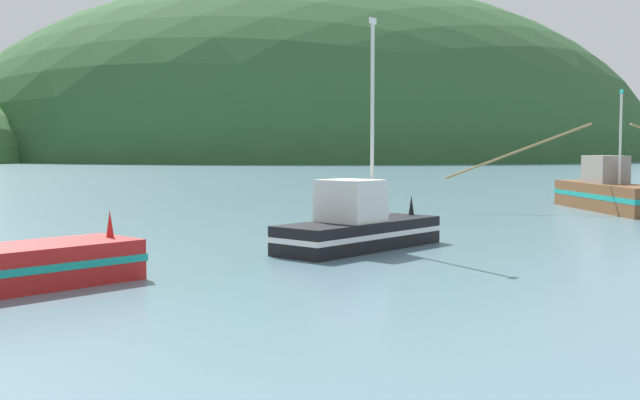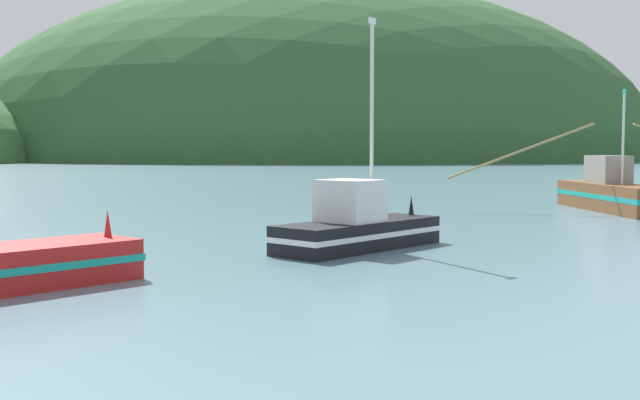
% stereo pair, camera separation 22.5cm
% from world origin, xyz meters
% --- Properties ---
extents(hill_far_center, '(200.03, 160.03, 99.99)m').
position_xyz_m(hill_far_center, '(-12.39, 224.97, 0.00)').
color(hill_far_center, '#2D562D').
rests_on(hill_far_center, ground).
extents(fishing_boat_brown, '(17.24, 10.09, 6.22)m').
position_xyz_m(fishing_boat_brown, '(18.94, 39.04, 0.95)').
color(fishing_boat_brown, brown).
rests_on(fishing_boat_brown, ground).
extents(fishing_boat_black, '(5.62, 6.32, 7.51)m').
position_xyz_m(fishing_boat_black, '(5.87, 23.03, 0.73)').
color(fishing_boat_black, black).
rests_on(fishing_boat_black, ground).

